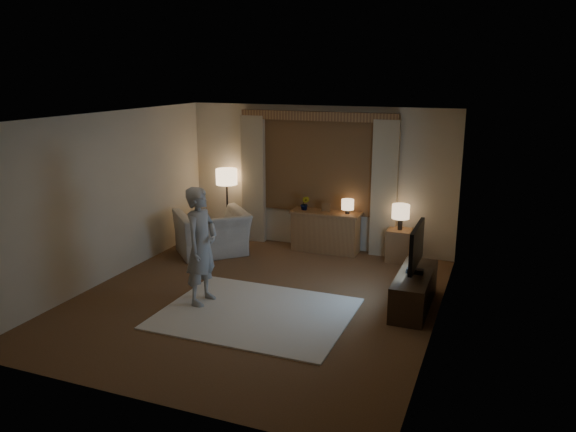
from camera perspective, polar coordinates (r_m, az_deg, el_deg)
The scene contains 13 objects.
room at distance 8.21m, azimuth -1.92°, elevation 1.45°, with size 5.04×5.54×2.64m.
rug at distance 7.72m, azimuth -3.26°, elevation -9.82°, with size 2.50×2.00×0.02m, color beige.
sideboard at distance 10.19m, azimuth 3.83°, elevation -1.70°, with size 1.20×0.40×0.70m, color brown.
picture_frame at distance 10.07m, azimuth 3.87°, elevation 0.76°, with size 0.16×0.02×0.20m, color brown.
plant at distance 10.18m, azimuth 1.73°, elevation 1.23°, with size 0.17×0.13×0.30m, color #999999.
table_lamp_sideboard at distance 9.94m, azimuth 6.08°, elevation 1.11°, with size 0.22×0.22×0.30m.
floor_lamp at distance 10.74m, azimuth -6.25°, elevation 3.59°, with size 0.41×0.41×1.39m.
armchair at distance 10.10m, azimuth -7.72°, elevation -1.71°, with size 1.20×1.05×0.78m, color beige.
side_table at distance 9.86m, azimuth 11.21°, elevation -2.93°, with size 0.40×0.40×0.56m, color brown.
table_lamp_side at distance 9.70m, azimuth 11.38°, elevation 0.38°, with size 0.30×0.30×0.44m.
tv_stand at distance 8.01m, azimuth 12.67°, elevation -7.38°, with size 0.45×1.40×0.50m, color black.
tv at distance 7.80m, azimuth 12.91°, elevation -3.11°, with size 0.23×0.94×0.68m.
person at distance 7.85m, azimuth -8.79°, elevation -3.00°, with size 0.60×0.40×1.65m, color #9C9890.
Camera 1 is at (3.18, -6.83, 3.19)m, focal length 35.00 mm.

